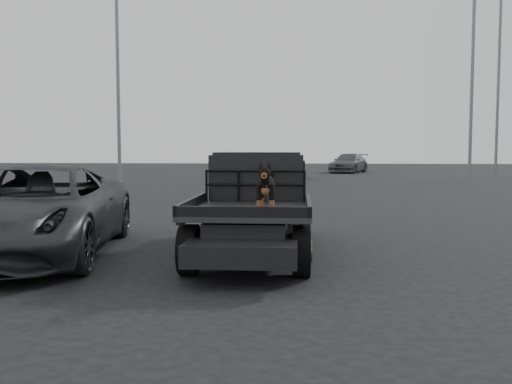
# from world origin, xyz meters

# --- Properties ---
(ground) EXTENTS (120.00, 120.00, 0.00)m
(ground) POSITION_xyz_m (0.00, 0.00, 0.00)
(ground) COLOR black
(ground) RESTS_ON ground
(flatbed_ute) EXTENTS (2.00, 5.40, 0.92)m
(flatbed_ute) POSITION_xyz_m (0.18, 1.61, 0.46)
(flatbed_ute) COLOR black
(flatbed_ute) RESTS_ON ground
(ute_cab) EXTENTS (1.72, 1.30, 0.88)m
(ute_cab) POSITION_xyz_m (0.18, 2.56, 1.36)
(ute_cab) COLOR black
(ute_cab) RESTS_ON flatbed_ute
(headache_rack) EXTENTS (1.80, 0.08, 0.55)m
(headache_rack) POSITION_xyz_m (0.18, 1.81, 1.20)
(headache_rack) COLOR black
(headache_rack) RESTS_ON flatbed_ute
(dog) EXTENTS (0.32, 0.60, 0.74)m
(dog) POSITION_xyz_m (0.50, -0.16, 1.29)
(dog) COLOR black
(dog) RESTS_ON flatbed_ute
(parked_suv) EXTENTS (3.48, 6.05, 1.59)m
(parked_suv) POSITION_xyz_m (-3.65, 1.18, 0.79)
(parked_suv) COLOR #303035
(parked_suv) RESTS_ON ground
(distant_car_a) EXTENTS (1.86, 4.73, 1.53)m
(distant_car_a) POSITION_xyz_m (0.13, 25.99, 0.77)
(distant_car_a) COLOR #47474C
(distant_car_a) RESTS_ON ground
(distant_car_b) EXTENTS (3.64, 5.33, 1.43)m
(distant_car_b) POSITION_xyz_m (4.63, 35.38, 0.72)
(distant_car_b) COLOR #4E4F54
(distant_car_b) RESTS_ON ground
(floodlight_near) EXTENTS (1.08, 0.28, 13.11)m
(floodlight_near) POSITION_xyz_m (-7.93, 19.22, 7.15)
(floodlight_near) COLOR slate
(floodlight_near) RESTS_ON ground
(floodlight_mid) EXTENTS (1.08, 0.28, 14.20)m
(floodlight_mid) POSITION_xyz_m (10.24, 23.77, 7.70)
(floodlight_mid) COLOR slate
(floodlight_mid) RESTS_ON ground
(floodlight_far) EXTENTS (1.08, 0.28, 13.74)m
(floodlight_far) POSITION_xyz_m (13.46, 29.28, 7.47)
(floodlight_far) COLOR slate
(floodlight_far) RESTS_ON ground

